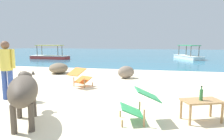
# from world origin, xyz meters

# --- Properties ---
(sand_beach) EXTENTS (18.00, 14.00, 0.04)m
(sand_beach) POSITION_xyz_m (0.00, 0.00, 0.02)
(sand_beach) COLOR beige
(sand_beach) RESTS_ON ground
(water_surface) EXTENTS (60.00, 36.00, 0.03)m
(water_surface) POSITION_xyz_m (0.00, 22.00, 0.00)
(water_surface) COLOR teal
(water_surface) RESTS_ON ground
(cow) EXTENTS (1.22, 1.73, 1.02)m
(cow) POSITION_xyz_m (-1.13, -1.26, 0.71)
(cow) COLOR #4C4238
(cow) RESTS_ON sand_beach
(low_bench_table) EXTENTS (0.87, 0.69, 0.44)m
(low_bench_table) POSITION_xyz_m (2.27, -0.38, 0.41)
(low_bench_table) COLOR #A37A4C
(low_bench_table) RESTS_ON sand_beach
(bottle) EXTENTS (0.07, 0.07, 0.30)m
(bottle) POSITION_xyz_m (2.25, -0.41, 0.60)
(bottle) COLOR #2D6B38
(bottle) RESTS_ON low_bench_table
(deck_chair_near) EXTENTS (0.88, 0.71, 0.68)m
(deck_chair_near) POSITION_xyz_m (1.05, -0.70, 0.42)
(deck_chair_near) COLOR #A37A4C
(deck_chair_near) RESTS_ON sand_beach
(deck_chair_far) EXTENTS (0.80, 0.92, 0.68)m
(deck_chair_far) POSITION_xyz_m (-1.28, 2.05, 0.42)
(deck_chair_far) COLOR #A37A4C
(deck_chair_far) RESTS_ON sand_beach
(person_standing) EXTENTS (0.51, 0.32, 1.62)m
(person_standing) POSITION_xyz_m (-2.66, 0.14, 0.99)
(person_standing) COLOR #334C99
(person_standing) RESTS_ON sand_beach
(shore_rock_large) EXTENTS (1.08, 1.16, 0.53)m
(shore_rock_large) POSITION_xyz_m (-3.51, 4.80, 0.30)
(shore_rock_large) COLOR #756651
(shore_rock_large) RESTS_ON sand_beach
(shore_rock_medium) EXTENTS (0.90, 0.81, 0.54)m
(shore_rock_medium) POSITION_xyz_m (0.04, 4.16, 0.31)
(shore_rock_medium) COLOR gray
(shore_rock_medium) RESTS_ON sand_beach
(boat_white) EXTENTS (2.46, 3.84, 1.29)m
(boat_white) POSITION_xyz_m (4.13, 15.58, 0.29)
(boat_white) COLOR white
(boat_white) RESTS_ON water_surface
(boat_red) EXTENTS (3.72, 1.32, 1.29)m
(boat_red) POSITION_xyz_m (-8.52, 12.88, 0.29)
(boat_red) COLOR #C63833
(boat_red) RESTS_ON water_surface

